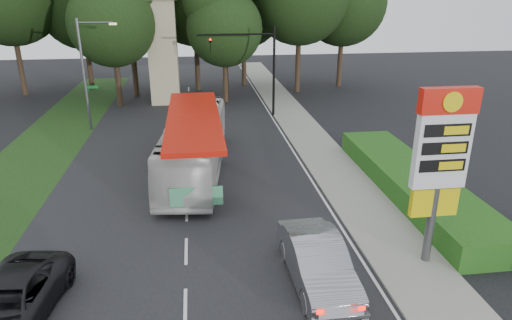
{
  "coord_description": "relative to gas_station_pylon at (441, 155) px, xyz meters",
  "views": [
    {
      "loc": [
        0.67,
        -12.13,
        9.99
      ],
      "look_at": [
        3.42,
        8.21,
        2.2
      ],
      "focal_mm": 32.0,
      "sensor_mm": 36.0,
      "label": 1
    }
  ],
  "objects": [
    {
      "name": "gas_station_pylon",
      "position": [
        0.0,
        0.0,
        0.0
      ],
      "size": [
        2.1,
        0.45,
        6.85
      ],
      "color": "#59595E",
      "rests_on": "ground"
    },
    {
      "name": "tree_monument_right",
      "position": [
        -5.7,
        27.51,
        3.56
      ],
      "size": [
        6.72,
        6.72,
        13.2
      ],
      "color": "#2D2116",
      "rests_on": "ground"
    },
    {
      "name": "traffic_signal_mast",
      "position": [
        -3.52,
        22.0,
        0.22
      ],
      "size": [
        6.1,
        0.35,
        7.2
      ],
      "color": "black",
      "rests_on": "ground"
    },
    {
      "name": "suv_charcoal",
      "position": [
        -14.63,
        -1.44,
        -3.71
      ],
      "size": [
        3.13,
        5.61,
        1.48
      ],
      "primitive_type": "imported",
      "rotation": [
        0.0,
        0.0,
        -0.13
      ],
      "color": "black",
      "rests_on": "ground"
    },
    {
      "name": "hedge",
      "position": [
        2.3,
        6.01,
        -3.85
      ],
      "size": [
        3.0,
        14.0,
        1.2
      ],
      "primitive_type": "cube",
      "color": "#1E5115",
      "rests_on": "ground"
    },
    {
      "name": "ground",
      "position": [
        -9.2,
        -1.99,
        -4.45
      ],
      "size": [
        120.0,
        120.0,
        0.0
      ],
      "primitive_type": "plane",
      "color": "black",
      "rests_on": "ground"
    },
    {
      "name": "tree_monument_left",
      "position": [
        -15.2,
        27.01,
        4.23
      ],
      "size": [
        7.28,
        7.28,
        14.3
      ],
      "color": "#2D2116",
      "rests_on": "ground"
    },
    {
      "name": "transit_bus",
      "position": [
        -8.7,
        10.48,
        -2.78
      ],
      "size": [
        4.22,
        12.25,
        3.34
      ],
      "primitive_type": "imported",
      "rotation": [
        0.0,
        0.0,
        -0.12
      ],
      "color": "silver",
      "rests_on": "ground"
    },
    {
      "name": "sidewalk_right",
      "position": [
        -0.7,
        10.01,
        -4.39
      ],
      "size": [
        3.0,
        80.0,
        0.12
      ],
      "primitive_type": "cube",
      "color": "gray",
      "rests_on": "ground"
    },
    {
      "name": "monument",
      "position": [
        -11.2,
        28.01,
        0.66
      ],
      "size": [
        3.0,
        3.0,
        10.05
      ],
      "color": "tan",
      "rests_on": "ground"
    },
    {
      "name": "sedan_silver",
      "position": [
        -4.52,
        -0.74,
        -3.58
      ],
      "size": [
        2.0,
        5.34,
        1.74
      ],
      "primitive_type": "imported",
      "rotation": [
        0.0,
        0.0,
        0.03
      ],
      "color": "#93959A",
      "rests_on": "ground"
    },
    {
      "name": "road_surface",
      "position": [
        -9.2,
        10.01,
        -4.44
      ],
      "size": [
        14.0,
        80.0,
        0.02
      ],
      "primitive_type": "cube",
      "color": "black",
      "rests_on": "ground"
    },
    {
      "name": "streetlight_signs",
      "position": [
        -16.19,
        20.01,
        -0.01
      ],
      "size": [
        2.75,
        0.98,
        8.0
      ],
      "color": "#59595E",
      "rests_on": "ground"
    },
    {
      "name": "grass_verge_left",
      "position": [
        -18.7,
        16.01,
        -4.44
      ],
      "size": [
        5.0,
        50.0,
        0.02
      ],
      "primitive_type": "cube",
      "color": "#193814",
      "rests_on": "ground"
    }
  ]
}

